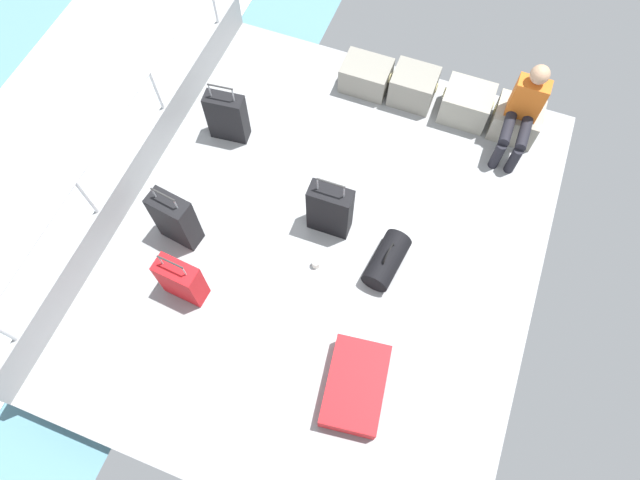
# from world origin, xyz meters

# --- Properties ---
(ground_plane) EXTENTS (4.40, 5.20, 0.06)m
(ground_plane) POSITION_xyz_m (0.00, 0.00, -0.03)
(ground_plane) COLOR #939699
(gunwale_port) EXTENTS (0.06, 5.20, 0.45)m
(gunwale_port) POSITION_xyz_m (-2.17, 0.00, 0.23)
(gunwale_port) COLOR #939699
(gunwale_port) RESTS_ON ground_plane
(railing_port) EXTENTS (0.04, 4.20, 1.02)m
(railing_port) POSITION_xyz_m (-2.17, 0.00, 0.78)
(railing_port) COLOR silver
(railing_port) RESTS_ON ground_plane
(sea_wake) EXTENTS (12.00, 12.00, 0.01)m
(sea_wake) POSITION_xyz_m (-3.60, 0.00, -0.34)
(sea_wake) COLOR #598C9E
(sea_wake) RESTS_ON ground_plane
(cargo_crate_0) EXTENTS (0.60, 0.43, 0.35)m
(cargo_crate_0) POSITION_xyz_m (-0.30, 2.17, 0.18)
(cargo_crate_0) COLOR gray
(cargo_crate_0) RESTS_ON ground_plane
(cargo_crate_1) EXTENTS (0.54, 0.44, 0.41)m
(cargo_crate_1) POSITION_xyz_m (0.28, 2.18, 0.20)
(cargo_crate_1) COLOR gray
(cargo_crate_1) RESTS_ON ground_plane
(cargo_crate_2) EXTENTS (0.58, 0.46, 0.40)m
(cargo_crate_2) POSITION_xyz_m (0.93, 2.16, 0.20)
(cargo_crate_2) COLOR gray
(cargo_crate_2) RESTS_ON ground_plane
(cargo_crate_3) EXTENTS (0.55, 0.46, 0.38)m
(cargo_crate_3) POSITION_xyz_m (1.52, 2.14, 0.19)
(cargo_crate_3) COLOR #9E9989
(cargo_crate_3) RESTS_ON ground_plane
(passenger_seated) EXTENTS (0.34, 0.66, 1.08)m
(passenger_seated) POSITION_xyz_m (1.52, 1.96, 0.56)
(passenger_seated) COLOR orange
(passenger_seated) RESTS_ON ground_plane
(suitcase_0) EXTENTS (0.44, 0.24, 0.74)m
(suitcase_0) POSITION_xyz_m (-1.11, -1.01, 0.29)
(suitcase_0) COLOR red
(suitcase_0) RESTS_ON ground_plane
(suitcase_1) EXTENTS (0.62, 0.88, 0.26)m
(suitcase_1) POSITION_xyz_m (0.79, -1.32, 0.13)
(suitcase_1) COLOR red
(suitcase_1) RESTS_ON ground_plane
(suitcase_2) EXTENTS (0.45, 0.24, 0.82)m
(suitcase_2) POSITION_xyz_m (-1.52, 0.92, 0.32)
(suitcase_2) COLOR black
(suitcase_2) RESTS_ON ground_plane
(suitcase_3) EXTENTS (0.45, 0.22, 0.87)m
(suitcase_3) POSITION_xyz_m (-0.03, 0.20, 0.35)
(suitcase_3) COLOR black
(suitcase_3) RESTS_ON ground_plane
(suitcase_4) EXTENTS (0.45, 0.27, 0.85)m
(suitcase_4) POSITION_xyz_m (-1.45, -0.46, 0.35)
(suitcase_4) COLOR black
(suitcase_4) RESTS_ON ground_plane
(duffel_bag) EXTENTS (0.37, 0.63, 0.42)m
(duffel_bag) POSITION_xyz_m (0.67, -0.03, 0.15)
(duffel_bag) COLOR black
(duffel_bag) RESTS_ON ground_plane
(paper_cup) EXTENTS (0.08, 0.08, 0.10)m
(paper_cup) POSITION_xyz_m (-0.00, -0.28, 0.05)
(paper_cup) COLOR white
(paper_cup) RESTS_ON ground_plane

